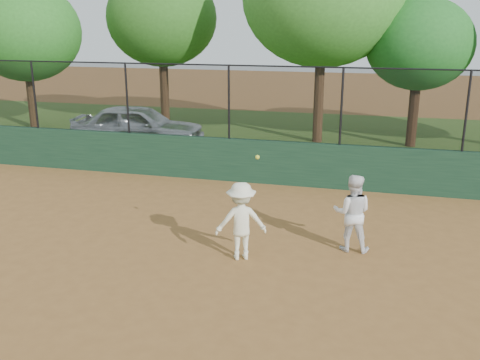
% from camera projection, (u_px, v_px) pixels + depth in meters
% --- Properties ---
extents(ground, '(80.00, 80.00, 0.00)m').
position_uv_depth(ground, '(164.00, 277.00, 9.35)').
color(ground, brown).
rests_on(ground, ground).
extents(back_wall, '(26.00, 0.20, 1.20)m').
position_uv_depth(back_wall, '(247.00, 161.00, 14.74)').
color(back_wall, '#1C3E27').
rests_on(back_wall, ground).
extents(grass_strip, '(36.00, 12.00, 0.01)m').
position_uv_depth(grass_strip, '(284.00, 138.00, 20.48)').
color(grass_strip, '#2D4C17').
rests_on(grass_strip, ground).
extents(parked_car, '(4.77, 2.45, 1.55)m').
position_uv_depth(parked_car, '(139.00, 127.00, 18.53)').
color(parked_car, silver).
rests_on(parked_car, ground).
extents(player_second, '(0.76, 0.60, 1.52)m').
position_uv_depth(player_second, '(352.00, 213.00, 10.26)').
color(player_second, white).
rests_on(player_second, ground).
extents(player_main, '(1.09, 0.85, 2.10)m').
position_uv_depth(player_main, '(241.00, 221.00, 9.90)').
color(player_main, '#ECECC8').
rests_on(player_main, ground).
extents(fence_assembly, '(26.00, 0.06, 2.00)m').
position_uv_depth(fence_assembly, '(246.00, 102.00, 14.28)').
color(fence_assembly, black).
rests_on(fence_assembly, back_wall).
extents(tree_0, '(4.55, 4.14, 5.86)m').
position_uv_depth(tree_0, '(24.00, 32.00, 21.31)').
color(tree_0, '#432D18').
rests_on(tree_0, ground).
extents(tree_1, '(4.46, 4.05, 6.35)m').
position_uv_depth(tree_1, '(162.00, 18.00, 21.37)').
color(tree_1, '#422A16').
rests_on(tree_1, ground).
extents(tree_3, '(3.62, 3.29, 5.12)m').
position_uv_depth(tree_3, '(419.00, 45.00, 18.14)').
color(tree_3, '#3A2313').
rests_on(tree_3, ground).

